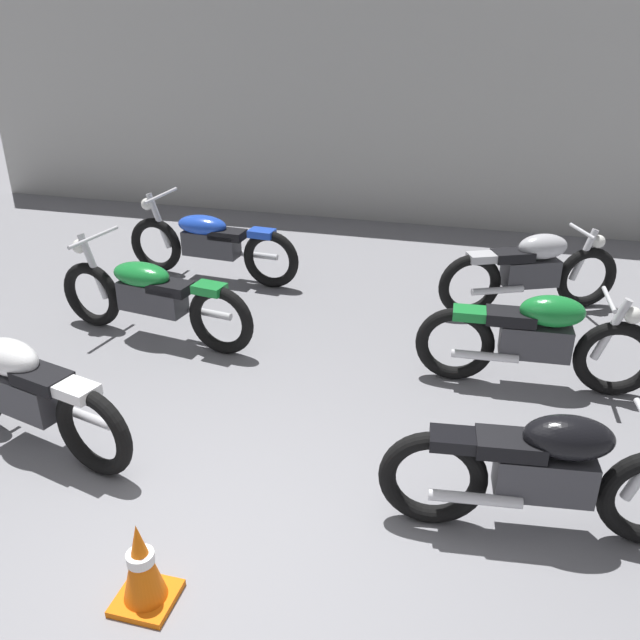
{
  "coord_description": "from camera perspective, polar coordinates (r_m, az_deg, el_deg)",
  "views": [
    {
      "loc": [
        1.32,
        -2.66,
        2.99
      ],
      "look_at": [
        0.0,
        2.28,
        0.55
      ],
      "focal_mm": 37.65,
      "sensor_mm": 36.0,
      "label": 1
    }
  ],
  "objects": [
    {
      "name": "motorcycle_right_row_0",
      "position": [
        4.3,
        18.68,
        -12.13
      ],
      "size": [
        1.97,
        0.54,
        0.88
      ],
      "color": "black",
      "rests_on": "ground"
    },
    {
      "name": "motorcycle_right_row_1",
      "position": [
        5.85,
        17.94,
        -1.49
      ],
      "size": [
        1.97,
        0.48,
        0.88
      ],
      "color": "black",
      "rests_on": "ground"
    },
    {
      "name": "back_wall",
      "position": [
        9.9,
        7.55,
        18.38
      ],
      "size": [
        13.49,
        0.24,
        3.6
      ],
      "primitive_type": "cube",
      "color": "#B2B2AD",
      "rests_on": "ground"
    },
    {
      "name": "traffic_cone",
      "position": [
        3.94,
        -14.92,
        -19.53
      ],
      "size": [
        0.32,
        0.32,
        0.54
      ],
      "color": "orange",
      "rests_on": "ground"
    },
    {
      "name": "motorcycle_left_row_0",
      "position": [
        5.28,
        -23.79,
        -5.57
      ],
      "size": [
        1.94,
        0.66,
        0.88
      ],
      "color": "black",
      "rests_on": "ground"
    },
    {
      "name": "motorcycle_left_row_2",
      "position": [
        7.95,
        -9.32,
        6.53
      ],
      "size": [
        2.17,
        0.68,
        0.97
      ],
      "color": "black",
      "rests_on": "ground"
    },
    {
      "name": "motorcycle_right_row_2",
      "position": [
        7.32,
        17.53,
        4.04
      ],
      "size": [
        1.84,
        0.91,
        0.88
      ],
      "color": "black",
      "rests_on": "ground"
    },
    {
      "name": "ground_plane",
      "position": [
        4.21,
        -8.53,
        -20.05
      ],
      "size": [
        60.0,
        60.0,
        0.0
      ],
      "primitive_type": "plane",
      "color": "gray"
    },
    {
      "name": "motorcycle_left_row_1",
      "position": [
        6.59,
        -14.15,
        2.04
      ],
      "size": [
        2.16,
        0.68,
        0.97
      ],
      "color": "black",
      "rests_on": "ground"
    }
  ]
}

